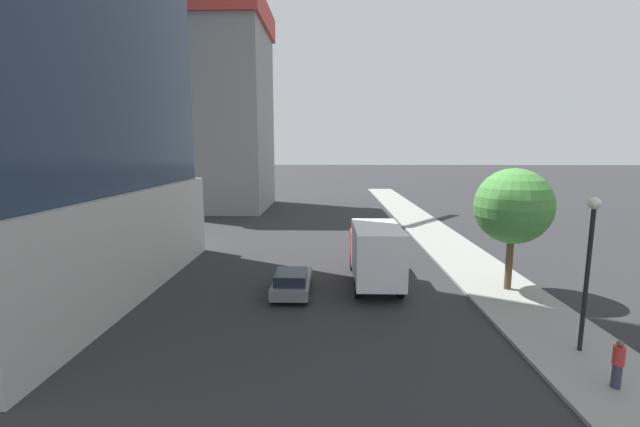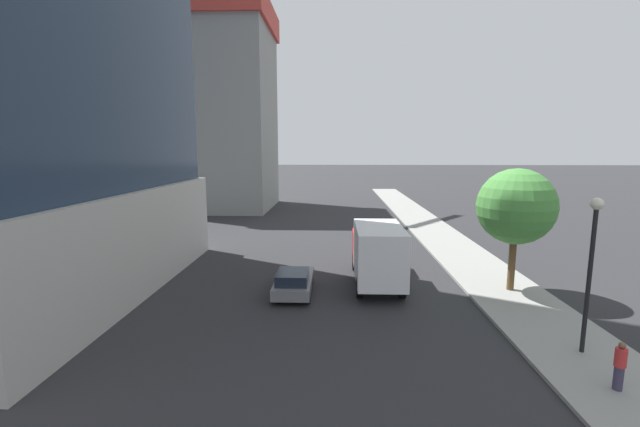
{
  "view_description": "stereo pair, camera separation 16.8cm",
  "coord_description": "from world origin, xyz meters",
  "px_view_note": "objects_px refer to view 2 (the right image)",
  "views": [
    {
      "loc": [
        -0.4,
        2.45,
        7.62
      ],
      "look_at": [
        -0.74,
        16.35,
        5.43
      ],
      "focal_mm": 23.25,
      "sensor_mm": 36.0,
      "label": 1
    },
    {
      "loc": [
        -0.23,
        2.46,
        7.62
      ],
      "look_at": [
        -0.74,
        16.35,
        5.43
      ],
      "focal_mm": 23.25,
      "sensor_mm": 36.0,
      "label": 2
    }
  ],
  "objects_px": {
    "street_tree": "(516,207)",
    "box_truck": "(377,252)",
    "construction_building": "(220,98)",
    "street_lamp": "(592,253)",
    "car_gray": "(294,281)",
    "pedestrian_red_shirt": "(620,366)"
  },
  "relations": [
    {
      "from": "street_tree",
      "to": "box_truck",
      "type": "bearing_deg",
      "value": 172.32
    },
    {
      "from": "construction_building",
      "to": "street_lamp",
      "type": "height_order",
      "value": "construction_building"
    },
    {
      "from": "construction_building",
      "to": "box_truck",
      "type": "distance_m",
      "value": 36.79
    },
    {
      "from": "car_gray",
      "to": "construction_building",
      "type": "bearing_deg",
      "value": 111.02
    },
    {
      "from": "construction_building",
      "to": "street_lamp",
      "type": "bearing_deg",
      "value": -58.25
    },
    {
      "from": "street_lamp",
      "to": "construction_building",
      "type": "bearing_deg",
      "value": 121.75
    },
    {
      "from": "street_tree",
      "to": "pedestrian_red_shirt",
      "type": "bearing_deg",
      "value": -93.25
    },
    {
      "from": "street_lamp",
      "to": "car_gray",
      "type": "xyz_separation_m",
      "value": [
        -11.36,
        6.2,
        -3.25
      ]
    },
    {
      "from": "street_lamp",
      "to": "pedestrian_red_shirt",
      "type": "height_order",
      "value": "street_lamp"
    },
    {
      "from": "street_lamp",
      "to": "street_tree",
      "type": "bearing_deg",
      "value": 88.29
    },
    {
      "from": "construction_building",
      "to": "car_gray",
      "type": "height_order",
      "value": "construction_building"
    },
    {
      "from": "street_lamp",
      "to": "street_tree",
      "type": "xyz_separation_m",
      "value": [
        0.21,
        6.89,
        0.7
      ]
    },
    {
      "from": "car_gray",
      "to": "box_truck",
      "type": "distance_m",
      "value": 4.98
    },
    {
      "from": "construction_building",
      "to": "street_tree",
      "type": "height_order",
      "value": "construction_building"
    },
    {
      "from": "car_gray",
      "to": "street_tree",
      "type": "bearing_deg",
      "value": 3.42
    },
    {
      "from": "street_lamp",
      "to": "pedestrian_red_shirt",
      "type": "xyz_separation_m",
      "value": [
        -0.32,
        -2.46,
        -2.98
      ]
    },
    {
      "from": "construction_building",
      "to": "box_truck",
      "type": "relative_size",
      "value": 4.4
    },
    {
      "from": "construction_building",
      "to": "pedestrian_red_shirt",
      "type": "relative_size",
      "value": 20.29
    },
    {
      "from": "construction_building",
      "to": "car_gray",
      "type": "relative_size",
      "value": 7.42
    },
    {
      "from": "box_truck",
      "to": "street_tree",
      "type": "bearing_deg",
      "value": -7.68
    },
    {
      "from": "street_lamp",
      "to": "box_truck",
      "type": "height_order",
      "value": "street_lamp"
    },
    {
      "from": "pedestrian_red_shirt",
      "to": "box_truck",
      "type": "bearing_deg",
      "value": 122.26
    }
  ]
}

